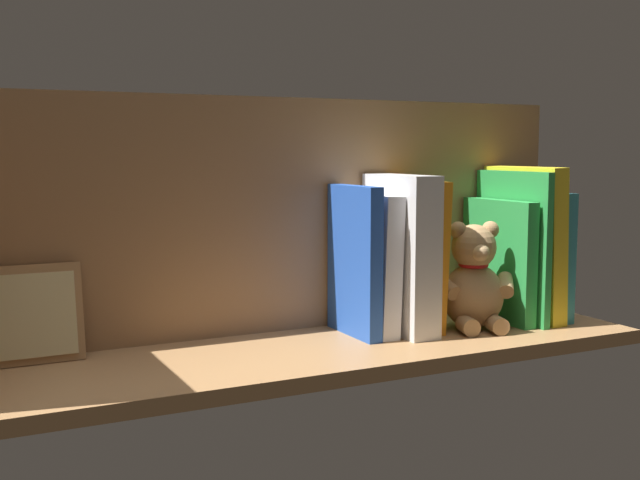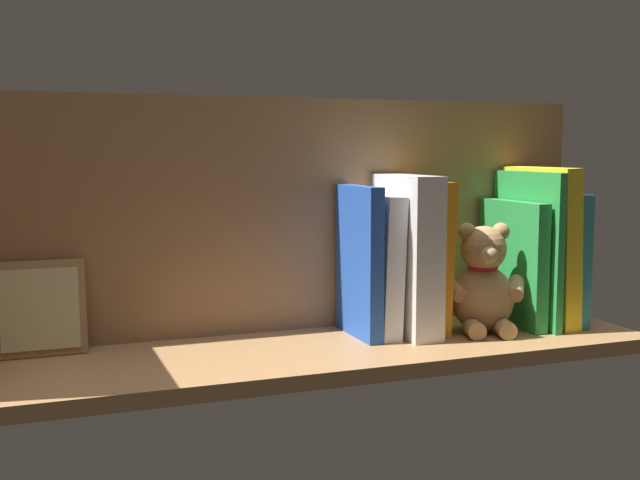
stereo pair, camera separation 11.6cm
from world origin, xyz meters
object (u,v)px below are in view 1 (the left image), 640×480
object	(u,v)px
dictionary_thick_white	(401,254)
book_0	(536,254)
teddy_bear	(474,282)
picture_frame_leaning	(35,314)

from	to	relation	value
dictionary_thick_white	book_0	bearing A→B (deg)	179.31
book_0	dictionary_thick_white	bearing A→B (deg)	-0.69
teddy_bear	book_0	bearing A→B (deg)	-151.43
book_0	dictionary_thick_white	size ratio (longest dim) A/B	0.87
book_0	teddy_bear	xyz separation A→B (cm)	(15.76, 3.26, -3.17)
book_0	picture_frame_leaning	world-z (taller)	book_0
book_0	teddy_bear	world-z (taller)	book_0
teddy_bear	picture_frame_leaning	size ratio (longest dim) A/B	1.29
book_0	dictionary_thick_white	distance (cm)	27.50
teddy_bear	dictionary_thick_white	size ratio (longest dim) A/B	0.70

